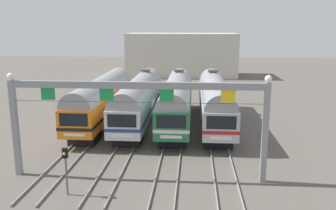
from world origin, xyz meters
TOP-DOWN VIEW (x-y plane):
  - ground_plane at (0.00, 0.00)m, footprint 160.00×160.00m
  - track_bed at (0.00, 17.00)m, footprint 13.03×70.00m
  - commuter_train_orange at (-5.76, -0.01)m, footprint 2.88×18.06m
  - commuter_train_silver at (-1.92, -0.00)m, footprint 2.88×18.06m
  - commuter_train_green at (1.92, -0.00)m, footprint 2.88×18.06m
  - commuter_train_stainless at (5.76, -0.00)m, footprint 2.88×18.06m
  - catenary_gantry at (0.00, -13.50)m, footprint 16.77×0.44m
  - yard_signal_mast at (-3.84, -16.25)m, footprint 0.28×0.35m
  - maintenance_building at (1.21, 36.78)m, footprint 21.37×10.00m

SIDE VIEW (x-z plane):
  - ground_plane at x=0.00m, z-range 0.00..0.00m
  - track_bed at x=0.00m, z-range 0.00..0.15m
  - yard_signal_mast at x=-3.84m, z-range 0.59..3.58m
  - commuter_train_orange at x=-5.76m, z-range 0.30..5.07m
  - commuter_train_silver at x=-1.92m, z-range 0.16..5.21m
  - commuter_train_green at x=1.92m, z-range 0.16..5.21m
  - commuter_train_stainless at x=5.76m, z-range 0.16..5.21m
  - maintenance_building at x=1.21m, z-range 0.00..8.42m
  - catenary_gantry at x=0.00m, z-range 1.60..8.57m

